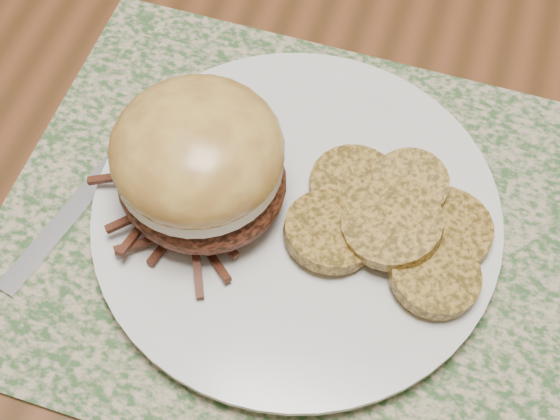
% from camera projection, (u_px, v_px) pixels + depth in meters
% --- Properties ---
extents(ground, '(3.50, 3.50, 0.00)m').
position_uv_depth(ground, '(251.00, 352.00, 1.28)').
color(ground, '#55351D').
rests_on(ground, ground).
extents(dining_table, '(1.50, 0.90, 0.75)m').
position_uv_depth(dining_table, '(227.00, 95.00, 0.70)').
color(dining_table, brown).
rests_on(dining_table, ground).
extents(placemat, '(0.45, 0.33, 0.00)m').
position_uv_depth(placemat, '(330.00, 239.00, 0.53)').
color(placemat, '#32542B').
rests_on(placemat, dining_table).
extents(dinner_plate, '(0.26, 0.26, 0.02)m').
position_uv_depth(dinner_plate, '(296.00, 215.00, 0.53)').
color(dinner_plate, silver).
rests_on(dinner_plate, placemat).
extents(pork_sandwich, '(0.14, 0.14, 0.09)m').
position_uv_depth(pork_sandwich, '(199.00, 162.00, 0.49)').
color(pork_sandwich, black).
rests_on(pork_sandwich, dinner_plate).
extents(roasted_potatoes, '(0.16, 0.14, 0.03)m').
position_uv_depth(roasted_potatoes, '(393.00, 222.00, 0.51)').
color(roasted_potatoes, olive).
rests_on(roasted_potatoes, dinner_plate).
extents(fork, '(0.06, 0.18, 0.00)m').
position_uv_depth(fork, '(90.00, 191.00, 0.55)').
color(fork, silver).
rests_on(fork, placemat).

